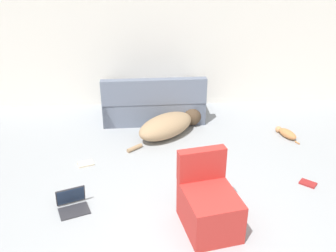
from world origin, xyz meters
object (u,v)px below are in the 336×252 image
book_cream (86,164)px  side_chair (208,204)px  dog (170,125)px  book_red (308,183)px  cat (286,133)px  laptop_open (72,202)px  couch (153,103)px

book_cream → side_chair: 2.02m
dog → book_red: size_ratio=5.45×
cat → side_chair: side_chair is taller
cat → laptop_open: 3.47m
dog → book_cream: (-1.21, -0.87, -0.16)m
dog → book_cream: dog is taller
laptop_open → book_red: 2.91m
laptop_open → dog: bearing=34.8°
laptop_open → side_chair: side_chair is taller
couch → cat: 2.27m
side_chair → laptop_open: bearing=153.9°
book_red → book_cream: 2.95m
couch → side_chair: couch is taller
side_chair → book_cream: bearing=126.3°
laptop_open → cat: bearing=6.9°
book_red → cat: bearing=82.9°
laptop_open → book_red: size_ratio=1.77×
book_cream → cat: bearing=12.7°
cat → laptop_open: bearing=94.9°
dog → cat: bearing=-47.1°
dog → book_cream: 1.50m
cat → book_red: (-0.16, -1.31, -0.05)m
side_chair → dog: bearing=85.2°
dog → side_chair: 2.21m
cat → side_chair: bearing=119.1°
couch → side_chair: size_ratio=2.17×
couch → side_chair: 2.93m
couch → book_red: couch is taller
cat → book_cream: cat is taller
side_chair → cat: bearing=40.1°
cat → couch: bearing=44.0°
dog → laptop_open: bearing=-165.4°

